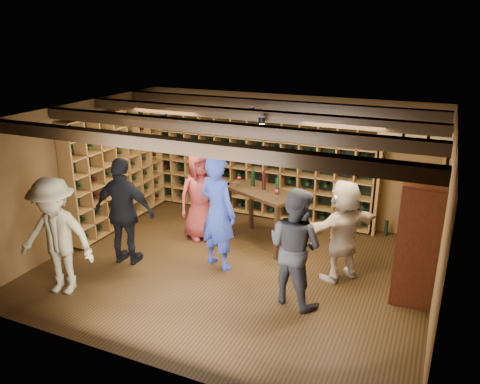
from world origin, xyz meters
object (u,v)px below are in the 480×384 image
at_px(man_blue_shirt, 218,213).
at_px(tasting_table, 263,198).
at_px(display_cabinet, 417,246).
at_px(guest_beige, 343,231).
at_px(guest_red_floral, 200,196).
at_px(guest_khaki, 56,237).
at_px(guest_woman_black, 124,212).
at_px(man_grey_suit, 295,247).

bearing_deg(man_blue_shirt, tasting_table, -91.35).
distance_m(display_cabinet, man_blue_shirt, 2.99).
bearing_deg(man_blue_shirt, guest_beige, -150.94).
bearing_deg(guest_red_floral, guest_beige, -60.69).
bearing_deg(tasting_table, guest_beige, 1.44).
distance_m(guest_red_floral, guest_khaki, 2.69).
bearing_deg(display_cabinet, guest_khaki, -158.94).
height_order(man_blue_shirt, tasting_table, man_blue_shirt).
height_order(man_blue_shirt, guest_khaki, man_blue_shirt).
height_order(man_blue_shirt, guest_beige, man_blue_shirt).
xyz_separation_m(display_cabinet, guest_woman_black, (-4.42, -0.69, 0.04)).
bearing_deg(guest_khaki, man_grey_suit, 7.83).
bearing_deg(display_cabinet, tasting_table, 161.29).
height_order(guest_red_floral, guest_woman_black, guest_woman_black).
bearing_deg(display_cabinet, man_grey_suit, -155.45).
xyz_separation_m(display_cabinet, tasting_table, (-2.63, 0.89, 0.02)).
relative_size(display_cabinet, guest_woman_black, 0.97).
height_order(display_cabinet, guest_beige, display_cabinet).
xyz_separation_m(display_cabinet, guest_red_floral, (-3.77, 0.67, -0.03)).
relative_size(man_blue_shirt, man_grey_suit, 1.10).
distance_m(man_blue_shirt, guest_khaki, 2.42).
height_order(display_cabinet, guest_woman_black, guest_woman_black).
height_order(display_cabinet, man_grey_suit, display_cabinet).
bearing_deg(guest_khaki, tasting_table, 40.44).
bearing_deg(guest_woman_black, tasting_table, -144.71).
distance_m(man_blue_shirt, tasting_table, 1.15).
bearing_deg(tasting_table, display_cabinet, 6.04).
bearing_deg(man_blue_shirt, display_cabinet, -159.51).
relative_size(guest_red_floral, guest_woman_black, 0.91).
height_order(display_cabinet, guest_red_floral, display_cabinet).
xyz_separation_m(man_blue_shirt, man_grey_suit, (1.44, -0.50, -0.09)).
height_order(guest_red_floral, tasting_table, guest_red_floral).
distance_m(guest_woman_black, tasting_table, 2.39).
xyz_separation_m(guest_khaki, tasting_table, (2.13, 2.72, -0.01)).
bearing_deg(tasting_table, man_grey_suit, -31.10).
height_order(man_blue_shirt, man_grey_suit, man_blue_shirt).
height_order(guest_red_floral, guest_beige, guest_red_floral).
xyz_separation_m(guest_khaki, guest_beige, (3.69, 2.05, -0.08)).
xyz_separation_m(guest_woman_black, guest_khaki, (-0.34, -1.14, -0.01)).
relative_size(display_cabinet, tasting_table, 1.17).
relative_size(man_grey_suit, guest_red_floral, 1.04).
relative_size(man_grey_suit, guest_beige, 1.07).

